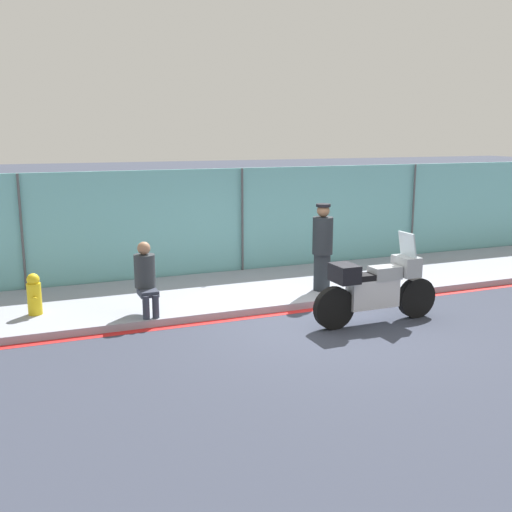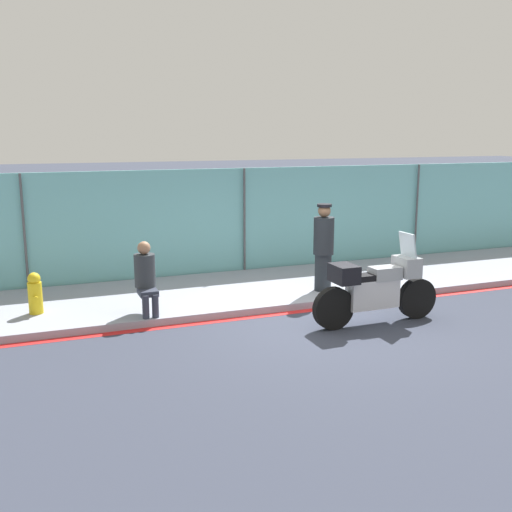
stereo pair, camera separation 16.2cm
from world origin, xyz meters
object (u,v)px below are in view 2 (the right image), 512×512
object	(u,v)px
motorcycle	(376,288)
fire_hydrant	(35,293)
officer_standing	(324,247)
person_seated_on_curb	(146,274)

from	to	relation	value
motorcycle	fire_hydrant	distance (m)	5.86
officer_standing	person_seated_on_curb	xyz separation A→B (m)	(-3.56, -0.24, -0.19)
motorcycle	person_seated_on_curb	distance (m)	3.95
person_seated_on_curb	fire_hydrant	world-z (taller)	person_seated_on_curb
motorcycle	fire_hydrant	size ratio (longest dim) A/B	3.28
motorcycle	person_seated_on_curb	size ratio (longest dim) A/B	1.90
person_seated_on_curb	fire_hydrant	size ratio (longest dim) A/B	1.72
person_seated_on_curb	fire_hydrant	bearing A→B (deg)	160.28
motorcycle	person_seated_on_curb	world-z (taller)	motorcycle
officer_standing	fire_hydrant	size ratio (longest dim) A/B	2.38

